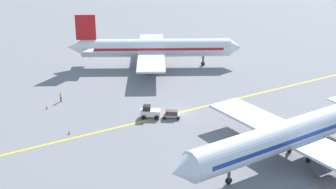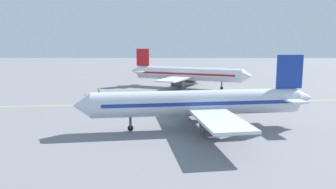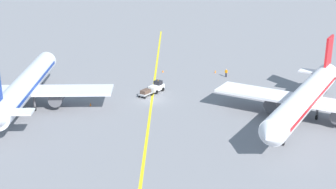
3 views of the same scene
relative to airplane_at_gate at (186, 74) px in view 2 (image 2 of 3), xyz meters
The scene contains 11 objects.
ground_plane 25.50m from the airplane_at_gate, 14.27° to the right, with size 400.00×400.00×0.00m, color slate.
apron_yellow_centreline 25.50m from the airplane_at_gate, 14.27° to the right, with size 0.40×120.00×0.01m, color yellow.
airplane_at_gate is the anchor object (origin of this frame).
airplane_adjacent_stand 43.99m from the airplane_at_gate, ahead, with size 28.47×35.45×10.60m.
baggage_tug_white 26.78m from the airplane_at_gate, 23.79° to the right, with size 2.75×3.35×2.11m.
baggage_cart_trailing 27.16m from the airplane_at_gate, 16.78° to the right, with size 2.41×2.95×1.24m.
ground_crew_worker 25.05m from the airplane_at_gate, 60.69° to the right, with size 0.53×0.36×1.68m.
traffic_cone_near_nose 34.25m from the airplane_at_gate, ahead, with size 0.32×0.32×0.55m, color orange.
traffic_cone_mid_apron 50.33m from the airplane_at_gate, ahead, with size 0.32×0.32×0.55m, color orange.
traffic_cone_by_wingtip 28.59m from the airplane_at_gate, 59.41° to the right, with size 0.32×0.32×0.55m, color orange.
traffic_cone_far_edge 34.44m from the airplane_at_gate, 42.81° to the right, with size 0.32×0.32×0.55m, color orange.
Camera 2 is at (66.02, 2.75, 12.37)m, focal length 35.00 mm.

